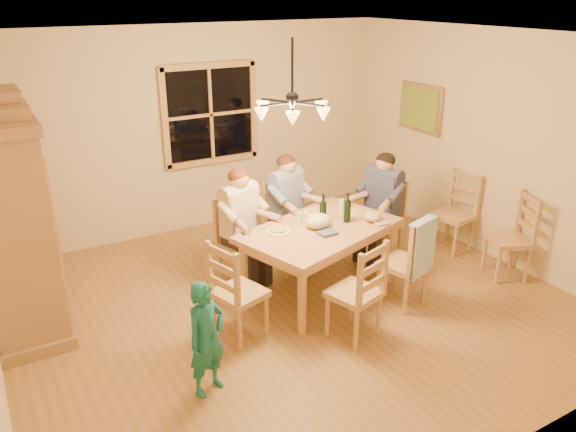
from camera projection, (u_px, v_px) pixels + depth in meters
floor at (292, 304)px, 5.92m from camera, size 5.50×5.50×0.00m
ceiling at (292, 37)px, 4.90m from camera, size 5.50×5.00×0.02m
wall_back at (196, 131)px, 7.41m from camera, size 5.50×0.02×2.70m
wall_right at (490, 146)px, 6.69m from camera, size 0.02×5.00×2.70m
window at (210, 114)px, 7.40m from camera, size 1.30×0.06×1.30m
painting at (420, 108)px, 7.54m from camera, size 0.06×0.78×0.64m
chandelier at (292, 108)px, 5.14m from camera, size 0.77×0.68×0.71m
armoire at (12, 225)px, 5.20m from camera, size 0.66×1.40×2.30m
dining_table at (320, 237)px, 5.94m from camera, size 1.88×1.44×0.76m
chair_far_left at (242, 257)px, 6.29m from camera, size 0.54×0.53×0.99m
chair_far_right at (287, 237)px, 6.79m from camera, size 0.54×0.53×0.99m
chair_near_left at (354, 307)px, 5.30m from camera, size 0.54×0.53×0.99m
chair_near_right at (402, 277)px, 5.86m from camera, size 0.54×0.53×0.99m
chair_end_left at (240, 307)px, 5.30m from camera, size 0.53×0.54×0.99m
chair_end_right at (380, 235)px, 6.85m from camera, size 0.53×0.54×0.99m
adult_woman at (240, 212)px, 6.09m from camera, size 0.48×0.51×0.87m
adult_plaid_man at (287, 195)px, 6.59m from camera, size 0.48×0.51×0.87m
adult_slate_man at (383, 193)px, 6.65m from camera, size 0.51×0.48×0.87m
towel at (421, 248)px, 5.59m from camera, size 0.39×0.20×0.58m
wine_bottle_a at (323, 209)px, 5.95m from camera, size 0.08×0.08×0.33m
wine_bottle_b at (347, 208)px, 5.98m from camera, size 0.08×0.08×0.33m
plate_woman at (278, 231)px, 5.79m from camera, size 0.26×0.26×0.02m
plate_plaid at (316, 212)px, 6.29m from camera, size 0.26×0.26×0.02m
plate_slate at (359, 212)px, 6.30m from camera, size 0.26×0.26×0.02m
wine_glass_a at (299, 218)px, 5.95m from camera, size 0.06×0.06×0.14m
wine_glass_b at (341, 205)px, 6.32m from camera, size 0.06×0.06×0.14m
cap at (373, 216)px, 6.04m from camera, size 0.20×0.20×0.11m
napkin at (327, 233)px, 5.73m from camera, size 0.21×0.19×0.03m
cloth_bundle at (318, 221)px, 5.86m from camera, size 0.28×0.22×0.15m
child at (207, 339)px, 4.48m from camera, size 0.42×0.35×1.00m
chair_spare_front at (506, 252)px, 6.40m from camera, size 0.56×0.57×0.99m
chair_spare_back at (452, 227)px, 7.08m from camera, size 0.48×0.50×0.99m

